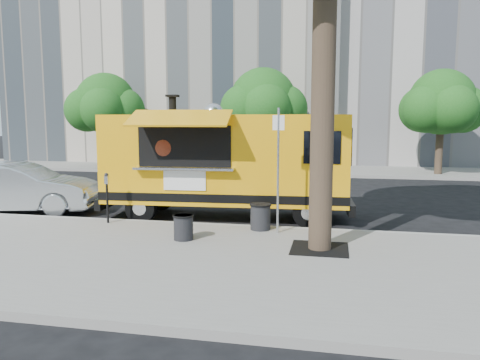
# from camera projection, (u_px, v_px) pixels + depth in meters

# --- Properties ---
(ground) EXTENTS (120.00, 120.00, 0.00)m
(ground) POSITION_uv_depth(u_px,v_px,m) (229.00, 222.00, 13.17)
(ground) COLOR black
(ground) RESTS_ON ground
(sidewalk) EXTENTS (60.00, 6.00, 0.15)m
(sidewalk) POSITION_uv_depth(u_px,v_px,m) (185.00, 262.00, 9.27)
(sidewalk) COLOR gray
(sidewalk) RESTS_ON ground
(curb) EXTENTS (60.00, 0.14, 0.16)m
(curb) POSITION_uv_depth(u_px,v_px,m) (221.00, 227.00, 12.25)
(curb) COLOR #999993
(curb) RESTS_ON ground
(far_sidewalk) EXTENTS (60.00, 5.00, 0.15)m
(far_sidewalk) POSITION_uv_depth(u_px,v_px,m) (282.00, 170.00, 26.28)
(far_sidewalk) COLOR gray
(far_sidewalk) RESTS_ON ground
(building_mid) EXTENTS (20.00, 14.00, 20.00)m
(building_mid) POSITION_uv_depth(u_px,v_px,m) (475.00, 14.00, 31.86)
(building_mid) COLOR #AAA39F
(building_mid) RESTS_ON ground
(tree_well) EXTENTS (1.20, 1.20, 0.02)m
(tree_well) POSITION_uv_depth(u_px,v_px,m) (319.00, 249.00, 9.91)
(tree_well) COLOR black
(tree_well) RESTS_ON sidewalk
(far_tree_a) EXTENTS (3.42, 3.42, 5.36)m
(far_tree_a) POSITION_uv_depth(u_px,v_px,m) (106.00, 104.00, 26.61)
(far_tree_a) COLOR #33261C
(far_tree_a) RESTS_ON far_sidewalk
(far_tree_b) EXTENTS (3.60, 3.60, 5.50)m
(far_tree_b) POSITION_uv_depth(u_px,v_px,m) (263.00, 102.00, 25.21)
(far_tree_b) COLOR #33261C
(far_tree_b) RESTS_ON far_sidewalk
(far_tree_c) EXTENTS (3.24, 3.24, 5.21)m
(far_tree_c) POSITION_uv_depth(u_px,v_px,m) (442.00, 102.00, 23.16)
(far_tree_c) COLOR #33261C
(far_tree_c) RESTS_ON far_sidewalk
(sign_post) EXTENTS (0.28, 0.06, 3.00)m
(sign_post) POSITION_uv_depth(u_px,v_px,m) (278.00, 163.00, 11.12)
(sign_post) COLOR silver
(sign_post) RESTS_ON sidewalk
(parking_meter) EXTENTS (0.11, 0.11, 1.33)m
(parking_meter) POSITION_uv_depth(u_px,v_px,m) (107.00, 192.00, 12.32)
(parking_meter) COLOR black
(parking_meter) RESTS_ON sidewalk
(food_truck) EXTENTS (7.32, 3.68, 3.56)m
(food_truck) POSITION_uv_depth(u_px,v_px,m) (225.00, 161.00, 13.55)
(food_truck) COLOR #FDAC0D
(food_truck) RESTS_ON ground
(sedan) EXTENTS (4.99, 2.68, 1.56)m
(sedan) POSITION_uv_depth(u_px,v_px,m) (18.00, 188.00, 14.38)
(sedan) COLOR #B2B6BA
(sedan) RESTS_ON ground
(trash_bin_left) EXTENTS (0.48, 0.48, 0.58)m
(trash_bin_left) POSITION_uv_depth(u_px,v_px,m) (183.00, 226.00, 10.64)
(trash_bin_left) COLOR black
(trash_bin_left) RESTS_ON sidewalk
(trash_bin_right) EXTENTS (0.54, 0.54, 0.65)m
(trash_bin_right) POSITION_uv_depth(u_px,v_px,m) (260.00, 216.00, 11.62)
(trash_bin_right) COLOR black
(trash_bin_right) RESTS_ON sidewalk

